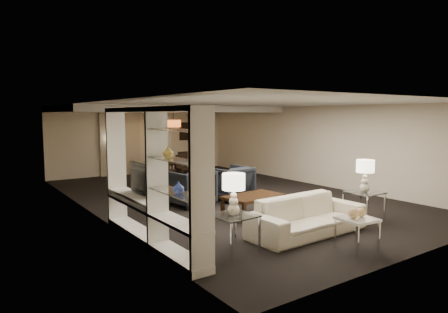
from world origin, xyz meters
name	(u,v)px	position (x,y,z in m)	size (l,w,h in m)	color
floor	(224,197)	(0.00, 0.00, 0.00)	(11.00, 11.00, 0.00)	black
ceiling	(224,104)	(0.00, 0.00, 2.50)	(7.00, 11.00, 0.02)	silver
wall_back	(142,140)	(0.00, 5.50, 1.25)	(7.00, 0.02, 2.50)	beige
wall_front	(424,177)	(0.00, -5.50, 1.25)	(7.00, 0.02, 2.50)	beige
wall_left	(93,159)	(-3.50, 0.00, 1.25)	(0.02, 11.00, 2.50)	beige
wall_right	(314,145)	(3.50, 0.00, 1.25)	(0.02, 11.00, 2.50)	beige
ceiling_soffit	(165,109)	(0.00, 3.50, 2.40)	(7.00, 4.00, 0.20)	silver
curtains	(120,143)	(-0.90, 5.42, 1.20)	(1.50, 0.12, 2.40)	beige
door	(159,145)	(0.70, 5.47, 1.05)	(0.90, 0.05, 2.10)	silver
painting	(190,131)	(2.10, 5.46, 1.55)	(0.95, 0.04, 0.65)	#142D38
media_unit	(151,177)	(-3.31, -2.60, 1.18)	(0.38, 3.40, 2.35)	white
pendant_light	(173,124)	(0.30, 3.50, 1.92)	(0.52, 0.52, 0.24)	#D8591E
sofa	(307,216)	(-0.67, -3.69, 0.35)	(2.38, 0.93, 0.70)	beige
coffee_table	(253,206)	(-0.67, -2.09, 0.23)	(1.31, 0.76, 0.47)	black
armchair_left	(191,188)	(-1.27, -0.39, 0.44)	(0.95, 0.97, 0.89)	black
armchair_right	(230,183)	(-0.07, -0.39, 0.44)	(0.95, 0.97, 0.89)	black
side_table_left	(233,233)	(-2.37, -3.69, 0.31)	(0.65, 0.65, 0.61)	white
side_table_right	(364,206)	(1.03, -3.69, 0.31)	(0.65, 0.65, 0.61)	silver
table_lamp_left	(234,194)	(-2.37, -3.69, 0.95)	(0.37, 0.37, 0.68)	white
table_lamp_right	(365,176)	(1.03, -3.69, 0.95)	(0.37, 0.37, 0.68)	beige
marble_table	(357,234)	(-0.67, -4.79, 0.27)	(0.55, 0.55, 0.55)	white
gold_gourd_a	(353,213)	(-0.77, -4.79, 0.63)	(0.17, 0.17, 0.17)	#DAB373
gold_gourd_b	(361,212)	(-0.57, -4.79, 0.62)	(0.15, 0.15, 0.15)	#E3B578
television	(137,180)	(-3.28, -1.93, 1.04)	(0.13, 1.00, 0.57)	black
vase_blue	(179,187)	(-3.31, -3.59, 1.15)	(0.17, 0.17, 0.18)	#253AA1
vase_amber	(168,152)	(-3.31, -3.27, 1.65)	(0.17, 0.17, 0.18)	gold
floor_speaker	(158,191)	(-2.44, -1.03, 0.58)	(0.13, 0.13, 1.16)	black
dining_table	(175,170)	(0.34, 3.52, 0.30)	(1.69, 0.94, 0.59)	black
chair_nl	(167,169)	(-0.26, 2.87, 0.44)	(0.41, 0.41, 0.88)	black
chair_nm	(184,168)	(0.34, 2.87, 0.44)	(0.41, 0.41, 0.88)	black
chair_nr	(199,167)	(0.94, 2.87, 0.44)	(0.41, 0.41, 0.88)	black
chair_fl	(151,165)	(-0.26, 4.17, 0.44)	(0.41, 0.41, 0.88)	black
chair_fm	(166,164)	(0.34, 4.17, 0.44)	(0.41, 0.41, 0.88)	black
chair_fr	(181,163)	(0.94, 4.17, 0.44)	(0.41, 0.41, 0.88)	black
floor_lamp	(110,156)	(-1.37, 5.20, 0.74)	(0.21, 0.21, 1.48)	black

